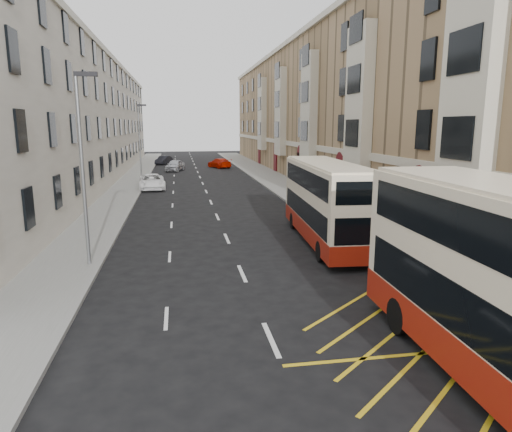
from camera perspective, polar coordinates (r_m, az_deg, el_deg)
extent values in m
plane|color=black|center=(10.24, 6.81, -24.97)|extent=(200.00, 200.00, 0.00)
cube|color=slate|center=(39.76, 5.71, 2.64)|extent=(4.00, 120.00, 0.15)
cube|color=slate|center=(38.69, -17.04, 1.95)|extent=(3.00, 120.00, 0.15)
cube|color=gray|center=(39.28, 2.90, 2.57)|extent=(0.25, 120.00, 0.15)
cube|color=gray|center=(38.52, -14.82, 2.03)|extent=(0.25, 120.00, 0.15)
cube|color=#A3845E|center=(56.19, 8.66, 12.69)|extent=(10.00, 79.00, 15.00)
cube|color=beige|center=(54.85, 3.49, 9.17)|extent=(0.18, 79.00, 0.50)
cube|color=beige|center=(55.53, 3.56, 20.59)|extent=(0.40, 79.00, 0.50)
cube|color=beige|center=(21.65, 25.19, 14.14)|extent=(0.80, 3.20, 10.00)
cube|color=beige|center=(32.28, 12.75, 13.64)|extent=(0.80, 3.20, 10.00)
cube|color=beige|center=(43.63, 6.64, 13.17)|extent=(0.80, 3.20, 10.00)
cube|color=beige|center=(55.25, 3.08, 12.83)|extent=(0.80, 3.20, 10.00)
cube|color=beige|center=(67.01, 0.77, 12.58)|extent=(0.80, 3.20, 10.00)
cube|color=#510A0F|center=(25.53, 19.59, 0.87)|extent=(0.20, 1.60, 3.00)
cube|color=#510A0F|center=(36.35, 10.41, 4.28)|extent=(0.20, 1.60, 3.00)
cube|color=#510A0F|center=(47.73, 5.48, 6.06)|extent=(0.20, 1.60, 3.00)
cube|color=#510A0F|center=(59.36, 2.45, 7.12)|extent=(0.20, 1.60, 3.00)
cube|color=#510A0F|center=(71.11, 0.41, 7.83)|extent=(0.20, 1.60, 3.00)
cube|color=beige|center=(54.52, -21.76, 11.02)|extent=(9.00, 79.00, 13.00)
cube|color=beige|center=(54.23, -17.37, 18.21)|extent=(0.30, 79.00, 0.50)
cylinder|color=#AB170D|center=(14.59, 28.63, -11.84)|extent=(0.06, 0.06, 1.00)
cylinder|color=#AB170D|center=(17.06, 21.88, -7.97)|extent=(0.06, 0.06, 1.00)
cylinder|color=#AB170D|center=(19.75, 17.00, -5.04)|extent=(0.06, 0.06, 1.00)
cube|color=#AB170D|center=(16.91, 22.00, -6.43)|extent=(0.05, 6.50, 0.06)
cube|color=#AB170D|center=(17.04, 21.90, -7.81)|extent=(0.05, 6.50, 0.06)
cylinder|color=gray|center=(20.36, -20.86, 5.24)|extent=(0.16, 0.16, 8.00)
cube|color=black|center=(20.30, -20.52, 16.30)|extent=(0.90, 0.18, 0.18)
cylinder|color=gray|center=(50.08, -14.34, 8.82)|extent=(0.16, 0.16, 8.00)
cube|color=black|center=(50.05, -14.09, 13.30)|extent=(0.90, 0.18, 0.18)
cube|color=black|center=(16.16, 18.50, -3.60)|extent=(2.29, 0.15, 1.40)
cube|color=black|center=(15.76, 19.00, 4.19)|extent=(1.89, 0.14, 0.49)
cylinder|color=black|center=(14.32, 17.45, -11.85)|extent=(0.33, 1.09, 1.08)
cylinder|color=black|center=(15.49, 25.77, -10.69)|extent=(0.33, 1.09, 1.08)
cube|color=#FCEAC6|center=(23.76, 8.77, 1.89)|extent=(3.04, 10.57, 3.75)
cube|color=#9B1C0D|center=(24.04, 8.67, -1.51)|extent=(3.07, 10.60, 0.85)
cube|color=black|center=(23.84, 8.74, 0.83)|extent=(3.02, 9.74, 1.04)
cube|color=black|center=(23.60, 8.86, 4.68)|extent=(3.02, 9.74, 0.95)
cube|color=#FCEAC6|center=(23.53, 8.92, 6.49)|extent=(2.92, 10.15, 0.11)
cube|color=black|center=(28.82, 6.15, 2.80)|extent=(2.02, 0.21, 1.23)
cube|color=black|center=(28.60, 6.23, 6.65)|extent=(1.66, 0.18, 0.43)
cube|color=black|center=(18.95, 12.70, -1.90)|extent=(2.02, 0.21, 1.14)
cylinder|color=black|center=(27.05, 4.68, -0.60)|extent=(0.33, 0.96, 0.95)
cylinder|color=black|center=(27.52, 9.08, -0.49)|extent=(0.33, 0.96, 0.95)
cylinder|color=black|center=(20.71, 8.08, -4.40)|extent=(0.33, 0.96, 0.95)
cylinder|color=black|center=(21.32, 13.70, -4.15)|extent=(0.33, 0.96, 0.95)
imported|color=black|center=(16.43, 23.68, -7.23)|extent=(1.19, 0.90, 1.88)
imported|color=white|center=(44.75, -12.89, 4.21)|extent=(2.77, 5.33, 1.43)
imported|color=#ABADB3|center=(61.90, -10.10, 6.26)|extent=(2.97, 4.76, 1.51)
imported|color=black|center=(72.75, -11.45, 6.86)|extent=(2.78, 4.23, 1.32)
imported|color=#AD1200|center=(65.71, -4.60, 6.62)|extent=(3.48, 5.09, 1.37)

